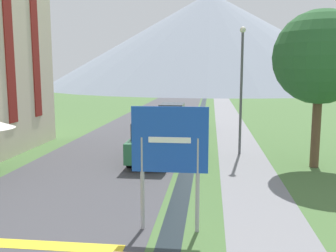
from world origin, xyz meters
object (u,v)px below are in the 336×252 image
Objects in this scene: parked_car_far at (172,117)px; tree_by_path at (320,58)px; road_sign at (170,150)px; streetlamp at (241,81)px; parked_car_near at (153,140)px.

tree_by_path is at bearing -52.25° from parked_car_far.
tree_by_path is at bearing 52.65° from road_sign.
parked_car_far is (-1.56, 15.75, -1.13)m from road_sign.
streetlamp is (2.38, 9.05, 1.44)m from road_sign.
parked_car_far is 11.73m from tree_by_path.
parked_car_far is at bearing 120.45° from streetlamp.
road_sign is 0.74× the size of parked_car_far.
tree_by_path reaches higher than streetlamp.
road_sign is at bearing -78.17° from parked_car_near.
streetlamp is (3.91, 1.74, 2.57)m from parked_car_near.
parked_car_near is 1.09× the size of parked_car_far.
road_sign reaches higher than parked_car_near.
parked_car_far is at bearing 95.66° from road_sign.
tree_by_path reaches higher than road_sign.
tree_by_path is (6.84, -8.84, 3.57)m from parked_car_far.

